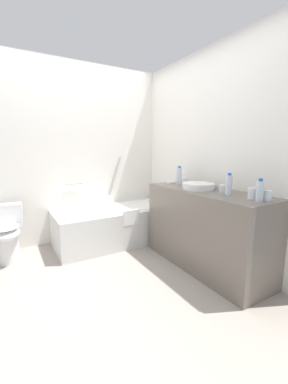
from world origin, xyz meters
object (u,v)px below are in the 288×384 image
at_px(bathtub, 114,224).
at_px(soap_dish, 171,183).
at_px(sink_basin, 198,186).
at_px(drinking_glass_1, 268,196).
at_px(drinking_glass_0, 223,189).
at_px(drinking_glass_3, 185,182).
at_px(water_bottle_0, 179,176).
at_px(water_bottle_2, 229,185).
at_px(sink_faucet, 212,185).
at_px(drinking_glass_2, 252,193).
at_px(toilet, 7,234).
at_px(water_bottle_1, 260,191).

bearing_deg(bathtub, soap_dish, -43.84).
xyz_separation_m(sink_basin, drinking_glass_1, (0.09, -0.77, 0.01)).
xyz_separation_m(sink_basin, drinking_glass_0, (0.08, -0.28, 0.00)).
bearing_deg(drinking_glass_3, water_bottle_0, 82.77).
bearing_deg(water_bottle_2, sink_faucet, 65.69).
relative_size(drinking_glass_0, drinking_glass_1, 0.87).
relative_size(drinking_glass_2, soap_dish, 1.13).
bearing_deg(water_bottle_0, drinking_glass_1, -88.87).
xyz_separation_m(bathtub, sink_faucet, (0.78, -1.09, 0.64)).
relative_size(water_bottle_0, drinking_glass_3, 2.44).
height_order(toilet, water_bottle_1, water_bottle_1).
bearing_deg(toilet, drinking_glass_2, 52.49).
distance_m(drinking_glass_0, drinking_glass_3, 0.58).
xyz_separation_m(sink_basin, water_bottle_1, (0.02, -0.73, 0.06)).
height_order(bathtub, water_bottle_2, bathtub).
height_order(sink_faucet, drinking_glass_2, drinking_glass_2).
xyz_separation_m(drinking_glass_0, soap_dish, (-0.07, 0.81, -0.03)).
relative_size(bathtub, drinking_glass_1, 17.91).
relative_size(water_bottle_0, drinking_glass_2, 2.26).
bearing_deg(drinking_glass_1, water_bottle_2, 99.41).
xyz_separation_m(water_bottle_2, drinking_glass_3, (0.02, 0.69, -0.05)).
distance_m(water_bottle_2, drinking_glass_0, 0.14).
xyz_separation_m(drinking_glass_2, drinking_glass_3, (0.01, 0.95, -0.00)).
height_order(water_bottle_2, drinking_glass_2, water_bottle_2).
bearing_deg(water_bottle_2, drinking_glass_2, -87.04).
xyz_separation_m(sink_faucet, water_bottle_2, (-0.18, -0.40, 0.07)).
relative_size(bathtub, water_bottle_0, 7.11).
bearing_deg(drinking_glass_1, water_bottle_1, 155.01).
bearing_deg(water_bottle_2, water_bottle_0, 87.38).
height_order(bathtub, water_bottle_0, bathtub).
bearing_deg(soap_dish, drinking_glass_2, -88.62).
distance_m(water_bottle_1, drinking_glass_0, 0.46).
bearing_deg(drinking_glass_1, sink_faucet, 81.28).
distance_m(bathtub, drinking_glass_0, 1.65).
relative_size(drinking_glass_2, drinking_glass_3, 1.08).
height_order(water_bottle_2, drinking_glass_0, water_bottle_2).
distance_m(sink_basin, drinking_glass_2, 0.65).
distance_m(sink_basin, water_bottle_0, 0.44).
bearing_deg(water_bottle_2, water_bottle_1, -91.31).
distance_m(toilet, drinking_glass_2, 2.72).
bearing_deg(water_bottle_1, sink_basin, 91.72).
xyz_separation_m(toilet, sink_faucet, (2.12, -1.15, 0.57)).
xyz_separation_m(sink_faucet, drinking_glass_2, (-0.17, -0.65, 0.02)).
bearing_deg(drinking_glass_2, sink_basin, 93.77).
distance_m(sink_faucet, water_bottle_2, 0.44).
relative_size(drinking_glass_1, soap_dish, 1.01).
height_order(drinking_glass_2, drinking_glass_3, drinking_glass_2).
distance_m(water_bottle_1, soap_dish, 1.26).
bearing_deg(drinking_glass_1, soap_dish, 93.39).
relative_size(toilet, sink_basin, 1.93).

